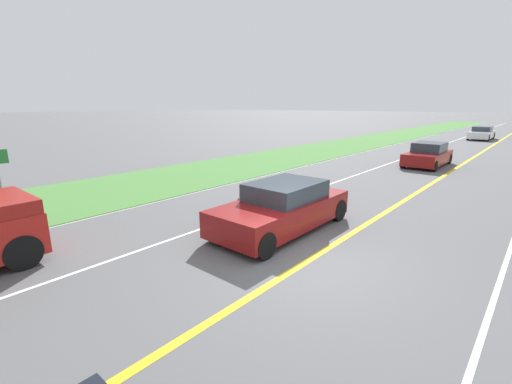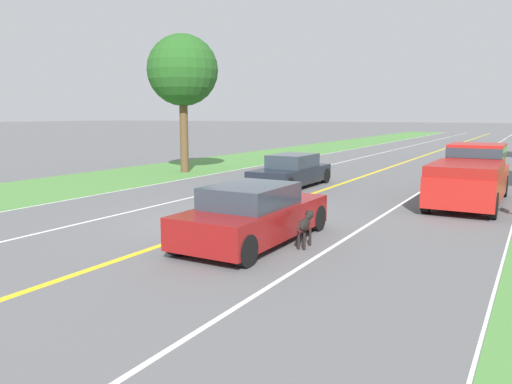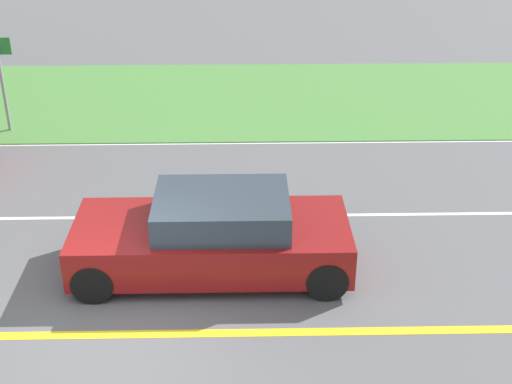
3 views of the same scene
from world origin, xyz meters
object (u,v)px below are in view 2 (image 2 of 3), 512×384
Objects in this scene: ego_car at (253,215)px; roadside_tree_left_near at (183,71)px; pickup_truck at (471,174)px; dog at (306,224)px; oncoming_car at (291,172)px.

ego_car is 15.55m from roadside_tree_left_near.
pickup_truck is 0.81× the size of roadside_tree_left_near.
roadside_tree_left_near is at bearing 131.72° from dog.
pickup_truck reaches higher than oncoming_car.
pickup_truck is at bearing -9.82° from roadside_tree_left_near.
ego_car is 9.10m from pickup_truck.
ego_car is at bearing 110.23° from oncoming_car.
dog is 0.23× the size of oncoming_car.
ego_car is 1.27m from dog.
pickup_truck reaches higher than ego_car.
ego_car is 0.64× the size of roadside_tree_left_near.
roadside_tree_left_near is (-7.10, 1.95, 4.55)m from oncoming_car.
roadside_tree_left_near is (-10.33, 10.71, 4.53)m from ego_car.
dog is at bearing -107.39° from pickup_truck.
dog is 8.46m from pickup_truck.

